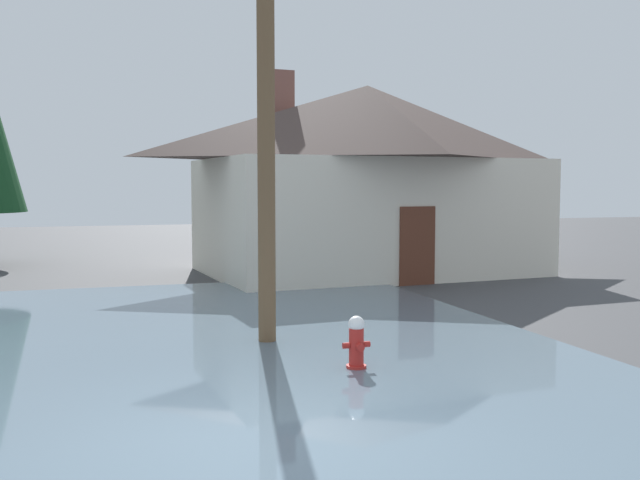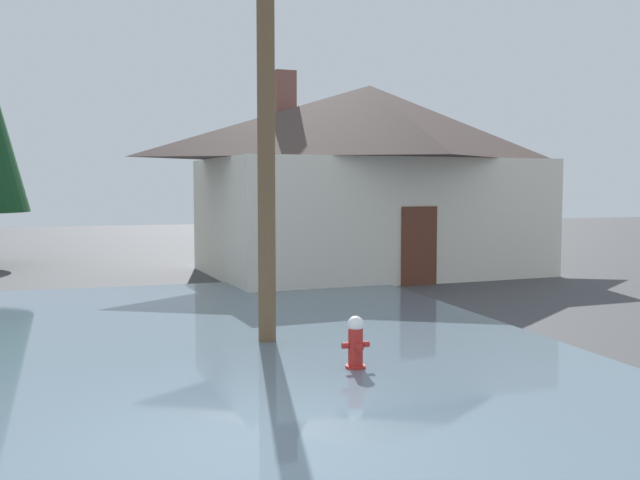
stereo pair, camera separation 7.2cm
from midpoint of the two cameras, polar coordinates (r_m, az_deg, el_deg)
The scene contains 5 objects.
ground_plane at distance 7.46m, azimuth -5.00°, elevation -16.14°, with size 80.00×80.00×0.10m, color #424244.
flood_puddle at distance 11.97m, azimuth -5.07°, elevation -7.86°, with size 9.31×13.97×0.05m, color slate.
fire_hydrant at distance 10.08m, azimuth 3.00°, elevation -8.13°, with size 0.39×0.33×0.77m.
utility_pole at distance 11.83m, azimuth -4.09°, elevation 15.73°, with size 1.60×0.28×9.43m.
house at distance 21.16m, azimuth 3.95°, elevation 4.99°, with size 10.18×7.04×5.79m.
Camera 2 is at (-1.42, -6.84, 2.56)m, focal length 41.04 mm.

